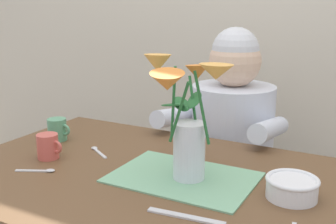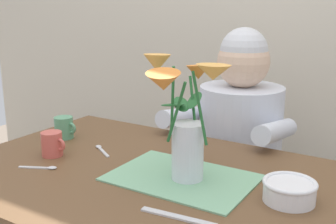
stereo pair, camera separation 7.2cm
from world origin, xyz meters
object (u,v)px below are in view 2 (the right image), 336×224
at_px(flower_vase, 185,116).
at_px(ceramic_bowl, 289,190).
at_px(dinner_knife, 178,217).
at_px(tea_cup, 64,128).
at_px(seated_person, 238,165).
at_px(ceramic_mug, 52,144).

relative_size(flower_vase, ceramic_bowl, 2.57).
xyz_separation_m(flower_vase, dinner_knife, (0.09, -0.19, -0.19)).
height_order(flower_vase, tea_cup, flower_vase).
distance_m(seated_person, flower_vase, 0.71).
bearing_deg(ceramic_bowl, tea_cup, 175.13).
distance_m(flower_vase, tea_cup, 0.59).
xyz_separation_m(seated_person, dinner_knife, (0.18, -0.80, 0.18)).
bearing_deg(tea_cup, dinner_knife, -23.98).
distance_m(flower_vase, ceramic_mug, 0.49).
relative_size(seated_person, ceramic_bowl, 8.35).
bearing_deg(ceramic_bowl, ceramic_mug, -173.80).
bearing_deg(flower_vase, dinner_knife, -63.99).
relative_size(seated_person, flower_vase, 3.24).
bearing_deg(seated_person, flower_vase, -84.63).
bearing_deg(seated_person, ceramic_mug, -122.39).
bearing_deg(tea_cup, ceramic_mug, -56.39).
bearing_deg(tea_cup, seated_person, 46.12).
height_order(seated_person, ceramic_mug, seated_person).
distance_m(dinner_knife, tea_cup, 0.72).
height_order(ceramic_bowl, tea_cup, tea_cup).
xyz_separation_m(seated_person, ceramic_mug, (-0.38, -0.66, 0.22)).
xyz_separation_m(ceramic_bowl, ceramic_mug, (-0.75, -0.08, 0.01)).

